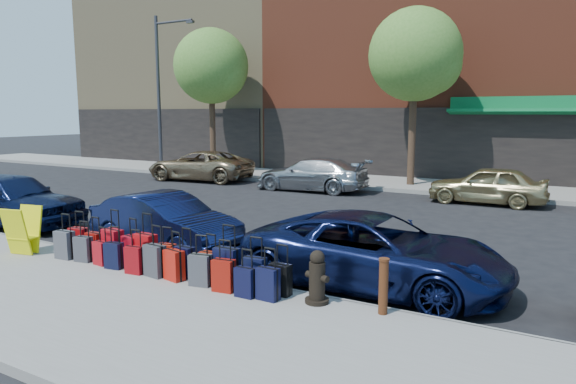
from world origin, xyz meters
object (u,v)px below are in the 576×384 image
Objects in this scene: tree_left at (213,68)px; streetlight at (161,84)px; fire_hydrant at (317,279)px; display_rack at (23,231)px; car_far_0 at (200,166)px; bollard at (383,285)px; car_far_1 at (312,174)px; car_near_2 at (375,251)px; car_near_0 at (10,199)px; car_far_2 at (487,185)px; suitcase_front_5 at (166,258)px; car_near_1 at (165,222)px; tree_center at (418,57)px.

streetlight reaches higher than tree_left.
fire_hydrant is 6.80m from display_rack.
display_rack is 13.46m from car_far_0.
bollard is at bearing -45.26° from tree_left.
tree_left is at bearing -113.68° from car_far_1.
fire_hydrant is 1.07m from bollard.
car_near_0 is at bearing 90.90° from car_near_2.
car_near_0 is at bearing -25.30° from car_far_1.
car_far_2 is at bearing -53.54° from car_near_0.
car_far_0 is (-13.14, 11.78, 0.11)m from bollard.
suitcase_front_5 is 1.00× the size of bollard.
car_near_2 is (3.63, 1.53, 0.25)m from suitcase_front_5.
fire_hydrant is at bearing 39.20° from car_far_0.
streetlight is 9.29× the size of suitcase_front_5.
tree_left is 19.12m from car_near_2.
car_near_0 reaches higher than car_near_1.
car_near_1 reaches higher than suitcase_front_5.
bollard is at bearing -6.88° from suitcase_front_5.
bollard reaches higher than suitcase_front_5.
tree_left is 16.80m from display_rack.
suitcase_front_5 is at bearing -165.56° from fire_hydrant.
bollard is at bearing 29.56° from car_far_1.
bollard is at bearing -103.34° from car_near_0.
car_near_1 reaches higher than display_rack.
tree_left reaches higher than bollard.
fire_hydrant is at bearing 166.19° from car_near_2.
display_rack is at bearing -5.87° from car_far_1.
car_far_1 is at bearing 80.51° from car_far_0.
streetlight is at bearing -103.92° from car_far_1.
car_far_2 is (4.00, 11.72, 0.25)m from suitcase_front_5.
car_near_2 is 16.15m from car_far_0.
tree_center is 15.34m from fire_hydrant.
tree_center is at bearing 13.04° from car_near_2.
streetlight is at bearing 154.89° from fire_hydrant.
fire_hydrant is (3.24, -0.05, 0.13)m from suitcase_front_5.
display_rack is 0.26× the size of car_near_1.
streetlight is at bearing -166.61° from tree_left.
tree_left is 7.17× the size of display_rack.
car_near_0 reaches higher than car_far_1.
bollard is at bearing -7.99° from display_rack.
display_rack is (-3.54, -0.57, 0.23)m from suitcase_front_5.
bollard is at bearing 19.46° from fire_hydrant.
suitcase_front_5 is 3.59m from display_rack.
car_far_2 is at bearing 90.10° from car_far_1.
car_far_2 reaches higher than fire_hydrant.
tree_center is 1.51× the size of car_near_2.
tree_center is at bearing -37.65° from car_near_0.
fire_hydrant is at bearing -104.46° from car_near_0.
car_near_0 reaches higher than suitcase_front_5.
car_near_0 is 0.89× the size of car_far_0.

